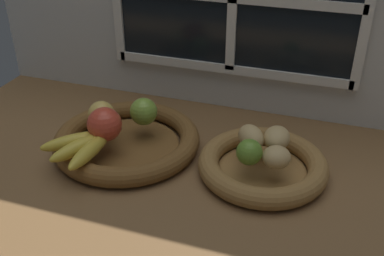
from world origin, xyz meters
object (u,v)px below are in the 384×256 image
object	(u,v)px
apple_green_back	(144,112)
potato_back	(277,138)
apple_red_front	(104,124)
fruit_bowl_left	(127,140)
apple_golden_left	(101,114)
lime_near	(249,152)
potato_oblong	(251,137)
banana_bunch_front	(83,145)
fruit_bowl_right	(263,165)
potato_small	(276,157)

from	to	relation	value
apple_green_back	potato_back	bearing A→B (deg)	-0.87
apple_green_back	potato_back	size ratio (longest dim) A/B	0.87
apple_red_front	potato_back	size ratio (longest dim) A/B	1.04
fruit_bowl_left	apple_golden_left	size ratio (longest dim) A/B	5.44
apple_golden_left	lime_near	bearing A→B (deg)	-6.76
apple_golden_left	potato_oblong	distance (cm)	36.17
apple_green_back	banana_bunch_front	bearing A→B (deg)	-116.53
fruit_bowl_left	potato_back	size ratio (longest dim) A/B	4.57
banana_bunch_front	potato_oblong	distance (cm)	37.32
apple_green_back	banana_bunch_front	xyz separation A→B (cm)	(-7.82, -15.67, -1.70)
fruit_bowl_left	potato_back	xyz separation A→B (cm)	(34.98, 4.31, 4.90)
potato_back	fruit_bowl_left	bearing A→B (deg)	-172.98
potato_oblong	lime_near	bearing A→B (deg)	-81.35
fruit_bowl_right	potato_oblong	distance (cm)	6.70
potato_small	potato_back	bearing A→B (deg)	98.97
fruit_bowl_left	banana_bunch_front	world-z (taller)	banana_bunch_front
banana_bunch_front	apple_red_front	bearing A→B (deg)	69.11
apple_red_front	potato_small	bearing A→B (deg)	2.35
fruit_bowl_left	fruit_bowl_right	bearing A→B (deg)	0.00
apple_golden_left	banana_bunch_front	world-z (taller)	apple_golden_left
apple_red_front	potato_small	distance (cm)	39.13
fruit_bowl_right	potato_oblong	size ratio (longest dim) A/B	3.75
potato_small	fruit_bowl_left	bearing A→B (deg)	175.05
fruit_bowl_right	apple_green_back	world-z (taller)	apple_green_back
fruit_bowl_right	potato_small	size ratio (longest dim) A/B	4.76
apple_green_back	potato_back	world-z (taller)	apple_green_back
lime_near	potato_small	bearing A→B (deg)	6.67
fruit_bowl_left	banana_bunch_front	distance (cm)	12.75
apple_green_back	potato_oblong	bearing A→B (deg)	-4.38
apple_green_back	potato_oblong	distance (cm)	27.01
apple_red_front	banana_bunch_front	world-z (taller)	apple_red_front
apple_green_back	lime_near	distance (cm)	29.21
apple_red_front	potato_back	distance (cm)	38.99
fruit_bowl_left	apple_green_back	bearing A→B (deg)	61.76
fruit_bowl_right	potato_back	size ratio (longest dim) A/B	3.73
fruit_bowl_right	apple_green_back	xyz separation A→B (cm)	(-30.45, 4.80, 5.82)
apple_golden_left	apple_red_front	bearing A→B (deg)	-55.30
apple_green_back	apple_golden_left	distance (cm)	10.10
apple_golden_left	potato_small	xyz separation A→B (cm)	(42.76, -3.73, -0.89)
fruit_bowl_left	potato_oblong	distance (cm)	30.05
fruit_bowl_right	lime_near	bearing A→B (deg)	-123.69
apple_green_back	lime_near	world-z (taller)	apple_green_back
apple_golden_left	banana_bunch_front	xyz separation A→B (cm)	(1.36, -11.46, -1.58)
potato_back	potato_small	size ratio (longest dim) A/B	1.28
apple_golden_left	fruit_bowl_right	bearing A→B (deg)	-0.86
potato_back	lime_near	distance (cm)	9.28
banana_bunch_front	potato_small	world-z (taller)	potato_small
apple_golden_left	potato_back	distance (cm)	41.76
apple_red_front	apple_green_back	distance (cm)	11.03
apple_green_back	potato_back	distance (cm)	32.42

